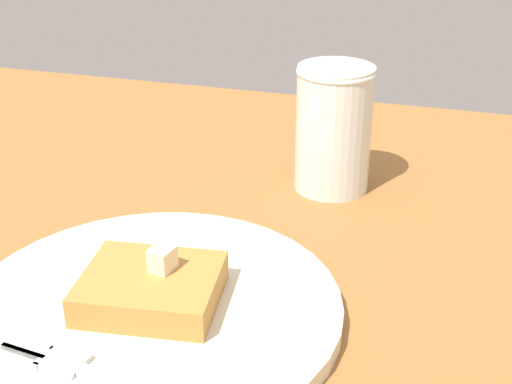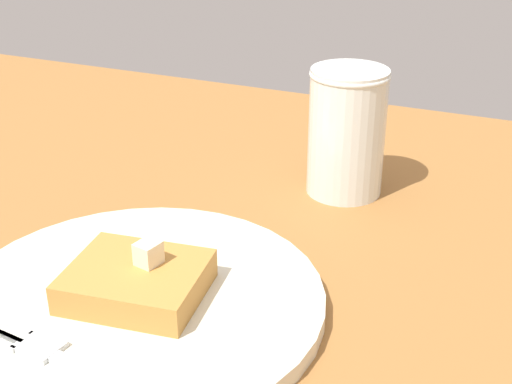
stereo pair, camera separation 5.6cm
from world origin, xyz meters
The scene contains 5 objects.
plate centered at (5.17, 7.38, 3.54)cm, with size 25.97×25.97×1.31cm.
toast_slice_center centered at (5.17, 7.38, 5.17)cm, with size 9.05×7.73×2.15cm, color #BD823A.
butter_pat_primary centered at (5.75, 8.24, 7.06)cm, with size 1.62×1.46×1.62cm, color #F8E9C3.
fork centered at (5.07, -0.58, 4.28)cm, with size 16.05×3.41×0.36cm.
syrup_jar centered at (12.85, 31.22, 8.40)cm, with size 7.15×7.15×11.66cm.
Camera 1 is at (23.34, -29.02, 32.09)cm, focal length 50.00 mm.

